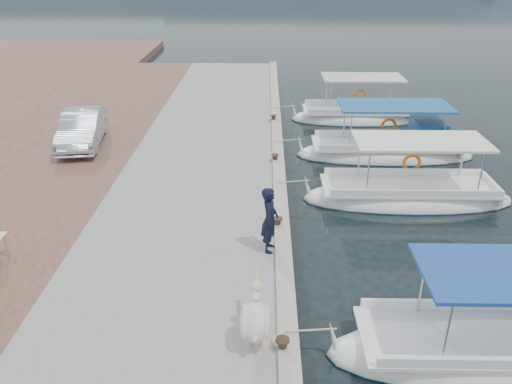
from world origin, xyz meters
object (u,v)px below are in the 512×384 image
at_px(fishing_caique_e, 356,118).
at_px(parked_car, 82,128).
at_px(pelican, 256,319).
at_px(fisherman, 270,220).
at_px(fishing_caique_c, 407,198).
at_px(fishing_caique_b, 506,354).
at_px(fishing_caique_d, 387,152).

relative_size(fishing_caique_e, parked_car, 1.54).
distance_m(pelican, fisherman, 3.64).
bearing_deg(pelican, fisherman, 85.47).
distance_m(fishing_caique_e, pelican, 17.35).
distance_m(fishing_caique_c, fisherman, 6.37).
distance_m(fishing_caique_b, parked_car, 17.08).
xyz_separation_m(fishing_caique_d, pelican, (-5.28, -11.73, 0.97)).
bearing_deg(fishing_caique_b, fishing_caique_c, 91.64).
xyz_separation_m(pelican, parked_car, (-7.40, 11.60, 0.04)).
bearing_deg(parked_car, fishing_caique_c, -26.24).
distance_m(fishing_caique_d, pelican, 12.90).
distance_m(fishing_caique_e, parked_car, 13.21).
bearing_deg(fisherman, fishing_caique_b, -119.52).
bearing_deg(fishing_caique_d, fisherman, -121.61).
bearing_deg(fishing_caique_b, fisherman, 145.79).
distance_m(fishing_caique_b, fishing_caique_e, 16.45).
relative_size(fishing_caique_b, fishing_caique_c, 1.06).
height_order(fishing_caique_b, fishing_caique_d, same).
bearing_deg(fishing_caique_e, pelican, -105.95).
distance_m(fishing_caique_c, fishing_caique_d, 4.12).
height_order(fisherman, parked_car, fisherman).
distance_m(fishing_caique_d, fisherman, 9.60).
height_order(fishing_caique_b, fishing_caique_c, same).
bearing_deg(fishing_caique_d, fishing_caique_c, -92.78).
height_order(fishing_caique_b, parked_car, fishing_caique_b).
xyz_separation_m(fishing_caique_b, fishing_caique_c, (-0.21, 7.40, 0.00)).
xyz_separation_m(fishing_caique_c, parked_car, (-12.48, 3.99, 1.08)).
bearing_deg(fishing_caique_c, pelican, -123.72).
bearing_deg(fishing_caique_c, fishing_caique_e, 92.02).
bearing_deg(parked_car, fisherman, -54.60).
bearing_deg(fishing_caique_d, fishing_caique_e, 96.02).
relative_size(fishing_caique_e, fisherman, 3.56).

